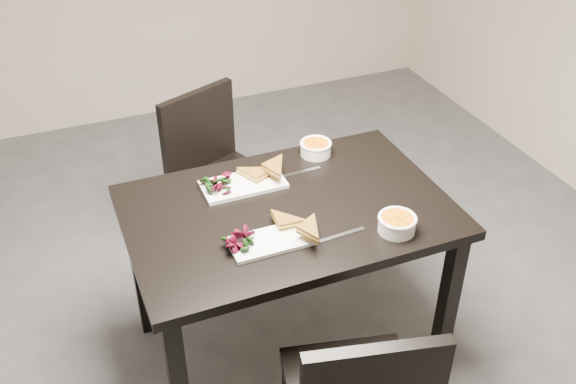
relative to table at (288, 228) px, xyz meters
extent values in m
cube|color=black|center=(0.00, 0.00, 0.08)|extent=(1.20, 0.80, 0.04)
cube|color=black|center=(0.54, -0.34, -0.30)|extent=(0.06, 0.06, 0.71)
cube|color=black|center=(-0.54, 0.34, -0.30)|extent=(0.06, 0.06, 0.71)
cube|color=black|center=(0.54, 0.34, -0.30)|extent=(0.06, 0.06, 0.71)
cube|color=black|center=(-0.03, 0.71, -0.22)|extent=(0.55, 0.55, 0.04)
cube|color=black|center=(-0.13, 0.47, -0.45)|extent=(0.05, 0.05, 0.41)
cube|color=black|center=(0.20, 0.61, -0.45)|extent=(0.05, 0.05, 0.41)
cube|color=black|center=(-0.27, 0.80, -0.45)|extent=(0.05, 0.05, 0.41)
cube|color=black|center=(0.06, 0.94, -0.45)|extent=(0.05, 0.05, 0.41)
cube|color=black|center=(-0.11, 0.88, 0.00)|extent=(0.40, 0.20, 0.40)
cube|color=white|center=(-0.14, -0.17, 0.11)|extent=(0.29, 0.14, 0.01)
cylinder|color=white|center=(0.30, -0.28, 0.12)|extent=(0.13, 0.13, 0.05)
cylinder|color=orange|center=(0.30, -0.28, 0.15)|extent=(0.11, 0.11, 0.02)
torus|color=white|center=(0.30, -0.28, 0.15)|extent=(0.14, 0.14, 0.01)
cube|color=silver|center=(0.11, -0.23, 0.10)|extent=(0.18, 0.03, 0.00)
cube|color=white|center=(-0.11, 0.20, 0.11)|extent=(0.32, 0.16, 0.02)
cylinder|color=white|center=(0.25, 0.31, 0.12)|extent=(0.13, 0.13, 0.05)
cylinder|color=orange|center=(0.25, 0.31, 0.15)|extent=(0.11, 0.11, 0.02)
torus|color=white|center=(0.25, 0.31, 0.15)|extent=(0.13, 0.13, 0.01)
cube|color=silver|center=(0.13, 0.20, 0.10)|extent=(0.18, 0.02, 0.00)
camera|label=1|loc=(-0.74, -1.81, 1.52)|focal=40.43mm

